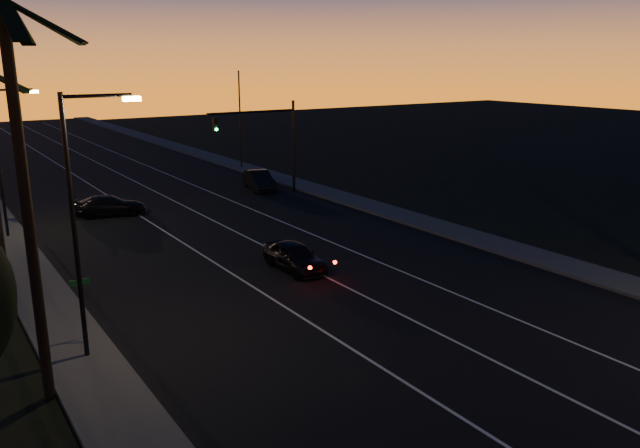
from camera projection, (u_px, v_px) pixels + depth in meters
road at (243, 241)px, 35.36m from camera, size 20.00×170.00×0.01m
sidewalk_left at (29, 276)px, 29.34m from camera, size 2.40×170.00×0.16m
sidewalk_right at (394, 213)px, 41.34m from camera, size 2.40×170.00×0.16m
lane_stripe_left at (193, 249)px, 33.75m from camera, size 0.12×160.00×0.01m
lane_stripe_mid at (251, 239)px, 35.63m from camera, size 0.12×160.00×0.01m
lane_stripe_right at (303, 230)px, 37.50m from camera, size 0.12×160.00×0.01m
palm_near at (22, 168)px, 17.15m from camera, size 4.25×4.16×11.53m
streetlight_left_near at (82, 207)px, 20.22m from camera, size 2.55×0.26×9.00m
streetlight_left_far at (3, 150)px, 34.78m from camera, size 2.55×0.26×8.50m
street_sign at (82, 303)px, 21.91m from camera, size 0.70×0.06×2.60m
signal_mast at (266, 132)px, 46.01m from camera, size 7.10×0.41×7.00m
signal_post at (25, 181)px, 37.57m from camera, size 0.28×0.37×4.20m
far_pole_right at (240, 120)px, 57.81m from camera, size 0.14×0.14×9.00m
lead_car at (294, 256)px, 30.31m from camera, size 1.69×4.55×1.38m
right_car at (259, 180)px, 49.08m from camera, size 2.47×4.76×1.50m
cross_car at (110, 206)px, 40.93m from camera, size 4.92×2.98×1.33m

